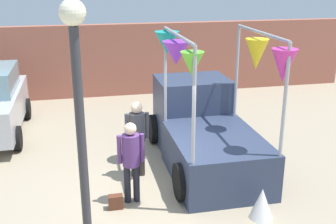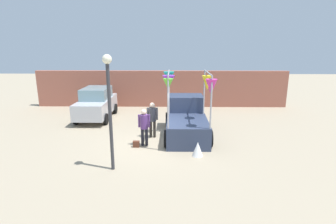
{
  "view_description": "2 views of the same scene",
  "coord_description": "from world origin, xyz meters",
  "px_view_note": "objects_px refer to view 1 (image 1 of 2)",
  "views": [
    {
      "loc": [
        -1.31,
        -7.64,
        4.37
      ],
      "look_at": [
        0.5,
        0.7,
        1.51
      ],
      "focal_mm": 45.0,
      "sensor_mm": 36.0,
      "label": 1
    },
    {
      "loc": [
        0.81,
        -11.22,
        4.36
      ],
      "look_at": [
        0.6,
        0.66,
        1.33
      ],
      "focal_mm": 28.0,
      "sensor_mm": 36.0,
      "label": 2
    }
  ],
  "objects_px": {
    "person_vendor": "(137,132)",
    "street_lamp": "(80,117)",
    "folded_kite_bundle_white": "(262,203)",
    "person_customer": "(131,155)",
    "vendor_truck": "(203,125)",
    "handbag": "(116,202)"
  },
  "relations": [
    {
      "from": "person_vendor",
      "to": "folded_kite_bundle_white",
      "type": "xyz_separation_m",
      "value": [
        1.99,
        -2.19,
        -0.75
      ]
    },
    {
      "from": "folded_kite_bundle_white",
      "to": "person_vendor",
      "type": "bearing_deg",
      "value": 132.15
    },
    {
      "from": "person_customer",
      "to": "folded_kite_bundle_white",
      "type": "distance_m",
      "value": 2.62
    },
    {
      "from": "person_vendor",
      "to": "handbag",
      "type": "relative_size",
      "value": 6.17
    },
    {
      "from": "person_vendor",
      "to": "folded_kite_bundle_white",
      "type": "bearing_deg",
      "value": -47.85
    },
    {
      "from": "vendor_truck",
      "to": "person_customer",
      "type": "xyz_separation_m",
      "value": [
        -1.93,
        -1.61,
        0.12
      ]
    },
    {
      "from": "person_customer",
      "to": "folded_kite_bundle_white",
      "type": "bearing_deg",
      "value": -25.91
    },
    {
      "from": "person_vendor",
      "to": "street_lamp",
      "type": "xyz_separation_m",
      "value": [
        -1.18,
        -3.42,
        1.6
      ]
    },
    {
      "from": "person_customer",
      "to": "folded_kite_bundle_white",
      "type": "xyz_separation_m",
      "value": [
        2.27,
        -1.1,
        -0.71
      ]
    },
    {
      "from": "person_vendor",
      "to": "handbag",
      "type": "xyz_separation_m",
      "value": [
        -0.63,
        -1.29,
        -0.91
      ]
    },
    {
      "from": "vendor_truck",
      "to": "handbag",
      "type": "xyz_separation_m",
      "value": [
        -2.28,
        -1.81,
        -0.74
      ]
    },
    {
      "from": "person_customer",
      "to": "person_vendor",
      "type": "bearing_deg",
      "value": 75.62
    },
    {
      "from": "person_customer",
      "to": "street_lamp",
      "type": "height_order",
      "value": "street_lamp"
    },
    {
      "from": "vendor_truck",
      "to": "handbag",
      "type": "relative_size",
      "value": 14.6
    },
    {
      "from": "street_lamp",
      "to": "person_vendor",
      "type": "bearing_deg",
      "value": 70.92
    },
    {
      "from": "person_customer",
      "to": "street_lamp",
      "type": "xyz_separation_m",
      "value": [
        -0.9,
        -2.33,
        1.64
      ]
    },
    {
      "from": "vendor_truck",
      "to": "handbag",
      "type": "distance_m",
      "value": 3.01
    },
    {
      "from": "vendor_truck",
      "to": "street_lamp",
      "type": "relative_size",
      "value": 1.0
    },
    {
      "from": "person_customer",
      "to": "person_vendor",
      "type": "relative_size",
      "value": 0.97
    },
    {
      "from": "handbag",
      "to": "street_lamp",
      "type": "distance_m",
      "value": 3.34
    },
    {
      "from": "street_lamp",
      "to": "folded_kite_bundle_white",
      "type": "distance_m",
      "value": 4.13
    },
    {
      "from": "street_lamp",
      "to": "folded_kite_bundle_white",
      "type": "height_order",
      "value": "street_lamp"
    }
  ]
}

